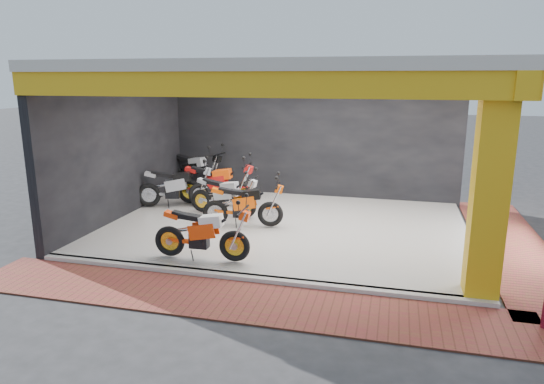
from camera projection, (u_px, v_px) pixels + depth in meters
The scene contains 17 objects.
ground at pixel (263, 260), 9.29m from camera, with size 80.00×80.00×0.00m, color #2D2D30.
showroom_floor at pixel (286, 227), 11.16m from camera, with size 8.00×6.00×0.10m, color white.
showroom_ceiling at pixel (287, 68), 10.34m from camera, with size 8.40×6.40×0.20m, color beige.
back_wall at pixel (311, 137), 13.69m from camera, with size 8.20×0.20×3.50m, color black.
left_wall at pixel (122, 147), 11.76m from camera, with size 0.20×6.20×3.50m, color black.
corner_column at pixel (490, 191), 7.27m from camera, with size 0.50×0.50×3.50m, color gold.
header_beam_front at pixel (245, 84), 7.58m from camera, with size 8.40×0.30×0.40m, color gold.
header_beam_right at pixel (487, 83), 9.44m from camera, with size 0.30×6.40×0.40m, color gold.
floor_kerb at pixel (247, 278), 8.31m from camera, with size 8.00×0.20×0.10m, color white.
paver_front at pixel (232, 300), 7.59m from camera, with size 9.00×1.40×0.03m, color brown.
paver_right at pixel (512, 246), 10.00m from camera, with size 1.40×7.00×0.03m, color brown.
moto_hero at pixel (234, 231), 8.75m from camera, with size 1.96×0.73×1.20m, color #FF410A, non-canonical shape.
moto_row_a at pixel (245, 195), 11.53m from camera, with size 1.90×0.71×1.16m, color #B0B3B8, non-canonical shape.
moto_row_b at pixel (270, 202), 10.82m from camera, with size 1.94×0.72×1.18m, color #F95A0A, non-canonical shape.
moto_row_c at pixel (240, 182), 12.50m from camera, with size 2.20×0.81×1.34m, color red, non-canonical shape.
moto_row_d at pixel (200, 183), 12.55m from camera, with size 2.05×0.76×1.25m, color #999BA0, non-canonical shape.
moto_row_e at pixel (211, 170), 14.02m from camera, with size 2.27×0.84×1.39m, color black, non-canonical shape.
Camera 1 is at (2.34, -8.42, 3.41)m, focal length 32.00 mm.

